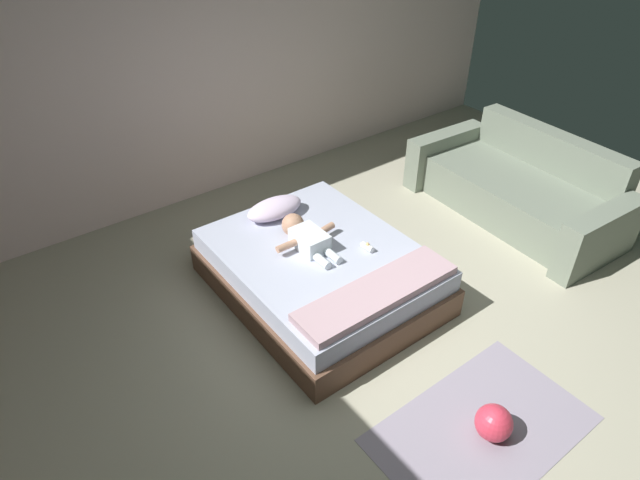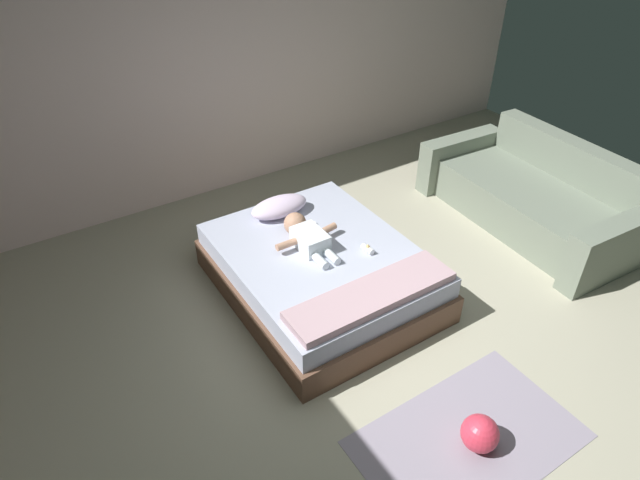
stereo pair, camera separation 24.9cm
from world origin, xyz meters
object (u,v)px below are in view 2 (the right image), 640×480
object	(u,v)px
baby	(306,235)
baby_bottle	(368,249)
bed	(320,271)
toy_ball	(480,433)
toothbrush	(318,228)
pillow	(279,207)
couch	(534,197)

from	to	relation	value
baby	baby_bottle	world-z (taller)	baby
bed	baby_bottle	bearing A→B (deg)	-35.44
toy_ball	toothbrush	bearing A→B (deg)	86.62
baby	toothbrush	distance (m)	0.24
pillow	baby_bottle	world-z (taller)	pillow
baby	couch	distance (m)	2.40
couch	bed	bearing A→B (deg)	174.62
pillow	baby_bottle	bearing A→B (deg)	-69.55
baby	toothbrush	world-z (taller)	baby
toothbrush	baby	bearing A→B (deg)	-147.64
pillow	toothbrush	xyz separation A→B (m)	(0.16, -0.36, -0.07)
toothbrush	toy_ball	distance (m)	2.02
pillow	toothbrush	world-z (taller)	pillow
toothbrush	pillow	bearing A→B (deg)	113.78
pillow	toy_ball	bearing A→B (deg)	-88.99
toy_ball	baby_bottle	bearing A→B (deg)	79.80
pillow	baby	distance (m)	0.48
baby_bottle	couch	bearing A→B (deg)	-0.07
bed	baby_bottle	size ratio (longest dim) A/B	15.33
baby_bottle	toothbrush	bearing A→B (deg)	107.84
bed	couch	distance (m)	2.33
couch	toy_ball	distance (m)	2.75
toothbrush	toy_ball	xyz separation A→B (m)	(-0.12, -2.00, -0.30)
bed	couch	size ratio (longest dim) A/B	0.85
bed	couch	bearing A→B (deg)	-5.38
toy_ball	baby	bearing A→B (deg)	92.19
toothbrush	baby_bottle	bearing A→B (deg)	-72.16
couch	baby_bottle	xyz separation A→B (m)	(-2.01, 0.00, 0.18)
pillow	toy_ball	xyz separation A→B (m)	(0.04, -2.36, -0.37)
pillow	baby	world-z (taller)	baby
bed	baby	bearing A→B (deg)	106.04
baby_bottle	pillow	bearing A→B (deg)	110.45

